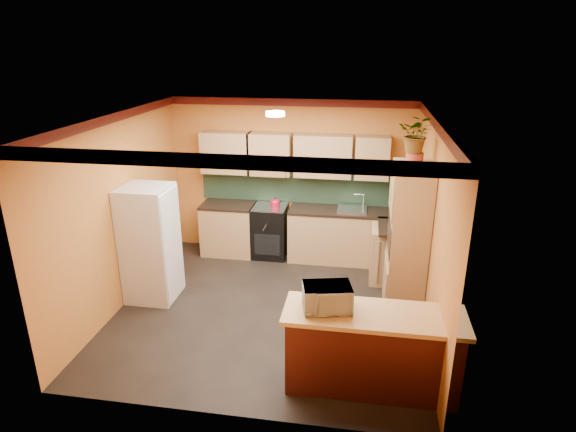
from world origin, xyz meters
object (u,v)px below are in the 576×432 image
object	(u,v)px
breakfast_bar	(372,353)
microwave	(327,298)
base_cabinets_back	(306,234)
pantry	(407,242)
fridge	(150,244)
stove	(270,231)

from	to	relation	value
breakfast_bar	microwave	world-z (taller)	microwave
base_cabinets_back	breakfast_bar	world-z (taller)	same
pantry	microwave	size ratio (longest dim) A/B	4.19
pantry	breakfast_bar	xyz separation A→B (m)	(-0.44, -1.67, -0.61)
base_cabinets_back	pantry	size ratio (longest dim) A/B	1.74
base_cabinets_back	microwave	bearing A→B (deg)	-79.10
fridge	base_cabinets_back	bearing A→B (deg)	40.00
base_cabinets_back	pantry	distance (m)	2.29
fridge	microwave	world-z (taller)	fridge
base_cabinets_back	stove	distance (m)	0.63
breakfast_bar	base_cabinets_back	bearing A→B (deg)	109.14
fridge	pantry	distance (m)	3.61
fridge	microwave	xyz separation A→B (m)	(2.67, -1.52, 0.22)
breakfast_bar	microwave	bearing A→B (deg)	180.00
breakfast_bar	pantry	bearing A→B (deg)	75.40
stove	breakfast_bar	size ratio (longest dim) A/B	0.51
fridge	pantry	bearing A→B (deg)	2.49
stove	breakfast_bar	distance (m)	3.67
stove	breakfast_bar	bearing A→B (deg)	-61.61
base_cabinets_back	fridge	distance (m)	2.70
stove	fridge	world-z (taller)	fridge
stove	fridge	bearing A→B (deg)	-129.60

